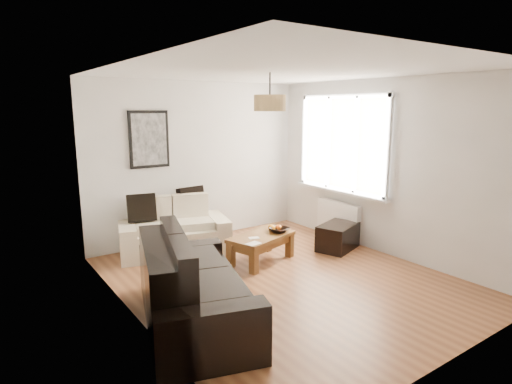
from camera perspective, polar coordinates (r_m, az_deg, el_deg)
floor at (r=5.61m, az=3.60°, el=-11.58°), size 4.50×4.50×0.00m
ceiling at (r=5.19m, az=3.97°, el=15.94°), size 3.80×4.50×0.00m
wall_back at (r=7.11m, az=-7.68°, el=4.10°), size 3.80×0.04×2.60m
wall_front at (r=3.80m, az=25.59°, el=-3.16°), size 3.80×0.04×2.60m
wall_left at (r=4.33m, az=-16.23°, el=-0.84°), size 0.04×4.50×2.60m
wall_right at (r=6.59m, az=16.78°, el=3.15°), size 0.04×4.50×2.60m
window_bay at (r=7.05m, az=11.59°, el=6.36°), size 0.14×1.90×1.60m
radiator at (r=7.22m, az=10.99°, el=-3.34°), size 0.10×0.90×0.52m
poster at (r=6.70m, az=-14.15°, el=6.86°), size 0.62×0.04×0.87m
pendant_shade at (r=5.40m, az=1.87°, el=11.85°), size 0.40×0.40×0.20m
loveseat_cream at (r=6.58m, az=-10.96°, el=-4.61°), size 1.78×1.28×0.80m
sofa_leather at (r=4.46m, az=-8.33°, el=-11.86°), size 1.50×2.18×0.86m
coffee_table at (r=6.13m, az=0.71°, el=-7.55°), size 1.08×0.79×0.40m
ottoman at (r=6.77m, az=10.93°, el=-5.91°), size 0.80×0.65×0.40m
cushion_left at (r=6.53m, az=-15.10°, el=-2.06°), size 0.43×0.22×0.41m
cushion_right at (r=6.84m, az=-8.64°, el=-1.11°), size 0.44×0.18×0.43m
fruit_bowl at (r=6.20m, az=3.16°, el=-5.10°), size 0.33×0.33×0.07m
orange_a at (r=6.26m, az=2.26°, el=-4.85°), size 0.10×0.10×0.08m
orange_b at (r=6.30m, az=3.06°, el=-4.74°), size 0.09×0.09×0.08m
orange_c at (r=6.29m, az=2.05°, el=-4.78°), size 0.12×0.12×0.09m
papers at (r=5.68m, az=-0.36°, el=-6.94°), size 0.21×0.16×0.01m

